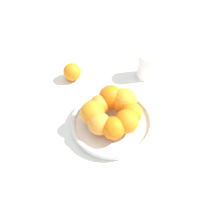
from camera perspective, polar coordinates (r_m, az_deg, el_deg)
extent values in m
plane|color=silver|center=(0.74, 0.00, -3.45)|extent=(4.00, 4.00, 0.00)
cylinder|color=silver|center=(0.73, 0.00, -3.01)|extent=(0.27, 0.27, 0.02)
torus|color=silver|center=(0.72, 0.00, -2.22)|extent=(0.27, 0.27, 0.01)
sphere|color=orange|center=(0.72, -0.31, 3.88)|extent=(0.08, 0.08, 0.08)
sphere|color=orange|center=(0.71, -3.20, 2.06)|extent=(0.06, 0.06, 0.06)
sphere|color=orange|center=(0.68, -5.08, -0.20)|extent=(0.08, 0.08, 0.08)
sphere|color=orange|center=(0.66, -3.38, -3.03)|extent=(0.07, 0.07, 0.07)
sphere|color=orange|center=(0.65, 0.38, -4.25)|extent=(0.07, 0.07, 0.07)
sphere|color=orange|center=(0.66, 3.80, -2.50)|extent=(0.07, 0.07, 0.07)
sphere|color=orange|center=(0.69, 5.13, -0.15)|extent=(0.07, 0.07, 0.07)
sphere|color=orange|center=(0.71, 3.24, 3.06)|extent=(0.08, 0.08, 0.08)
sphere|color=orange|center=(0.89, -10.34, 10.26)|extent=(0.07, 0.07, 0.07)
cylinder|color=white|center=(0.89, 8.98, 11.90)|extent=(0.07, 0.07, 0.11)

